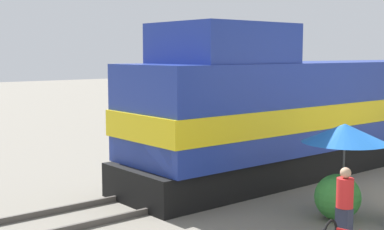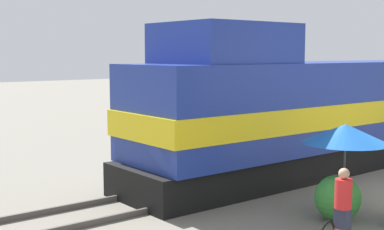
% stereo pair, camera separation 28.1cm
% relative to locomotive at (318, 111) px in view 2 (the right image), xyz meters
% --- Properties ---
extents(ground_plane, '(120.00, 120.00, 0.00)m').
position_rel_locomotive_xyz_m(ground_plane, '(0.00, -4.54, -1.93)').
color(ground_plane, slate).
extents(rail_near, '(0.08, 41.98, 0.15)m').
position_rel_locomotive_xyz_m(rail_near, '(-0.72, -4.54, -1.85)').
color(rail_near, '#4C4742').
rests_on(rail_near, ground_plane).
extents(rail_far, '(0.08, 41.98, 0.15)m').
position_rel_locomotive_xyz_m(rail_far, '(0.72, -4.54, -1.85)').
color(rail_far, '#4C4742').
rests_on(rail_far, ground_plane).
extents(locomotive, '(3.08, 15.46, 4.65)m').
position_rel_locomotive_xyz_m(locomotive, '(0.00, 0.00, 0.00)').
color(locomotive, black).
rests_on(locomotive, ground_plane).
extents(vendor_umbrella, '(2.02, 2.02, 2.18)m').
position_rel_locomotive_xyz_m(vendor_umbrella, '(3.65, -3.58, 0.02)').
color(vendor_umbrella, '#4C4C4C').
rests_on(vendor_umbrella, ground_plane).
extents(shrub_cluster, '(1.07, 1.07, 1.07)m').
position_rel_locomotive_xyz_m(shrub_cluster, '(3.86, -4.08, -1.39)').
color(shrub_cluster, '#388C38').
rests_on(shrub_cluster, ground_plane).
extents(person_bystander, '(0.34, 0.34, 1.58)m').
position_rel_locomotive_xyz_m(person_bystander, '(4.90, -5.32, -1.08)').
color(person_bystander, '#2D3347').
rests_on(person_bystander, ground_plane).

